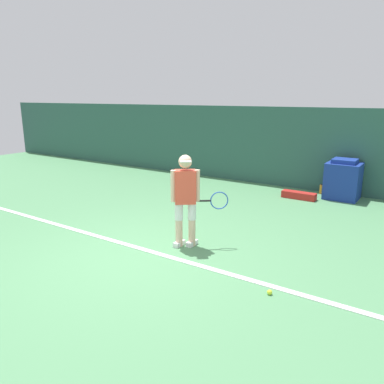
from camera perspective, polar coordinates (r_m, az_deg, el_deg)
ground_plane at (r=6.12m, az=-7.85°, el=-9.67°), size 24.00×24.00×0.00m
back_wall at (r=10.81m, az=13.02°, el=6.71°), size 24.00×0.10×2.20m
court_baseline at (r=6.27m, az=-6.51°, el=-8.96°), size 21.60×0.10×0.01m
tennis_player at (r=6.19m, az=-0.90°, el=-0.74°), size 0.78×0.64×1.57m
tennis_ball at (r=5.09m, az=11.74°, el=-14.72°), size 0.07×0.07×0.07m
covered_chair at (r=9.97m, az=22.02°, el=1.72°), size 0.79×0.73×1.00m
equipment_bag at (r=9.69m, az=15.97°, el=-0.49°), size 0.83×0.24×0.17m
water_bottle at (r=10.34m, az=19.10°, el=0.42°), size 0.09×0.09×0.26m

